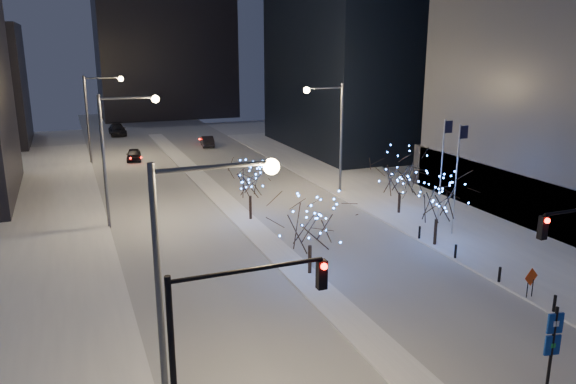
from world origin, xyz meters
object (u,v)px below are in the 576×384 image
car_mid (207,141)px  holiday_tree_plaza_far (401,172)px  car_far (117,130)px  street_lamp_w_near (190,263)px  car_near (134,155)px  holiday_tree_median_far (250,180)px  traffic_signal_west (221,335)px  construction_sign (531,280)px  wayfinding_sign (553,340)px  holiday_tree_plaza_near (438,197)px  street_lamp_w_far (96,107)px  holiday_tree_median_near (310,221)px  street_lamp_east (332,124)px  street_lamp_w_mid (117,142)px

car_mid → holiday_tree_plaza_far: size_ratio=0.80×
car_far → street_lamp_w_near: bearing=-93.3°
car_near → holiday_tree_median_far: (5.70, -27.19, 2.63)m
traffic_signal_west → construction_sign: traffic_signal_west is taller
holiday_tree_plaza_far → wayfinding_sign: (-7.58, -22.81, -1.24)m
car_mid → car_far: bearing=-46.9°
traffic_signal_west → holiday_tree_plaza_near: 23.95m
street_lamp_w_far → traffic_signal_west: street_lamp_w_far is taller
holiday_tree_median_near → holiday_tree_plaza_near: holiday_tree_plaza_near is taller
holiday_tree_plaza_far → street_lamp_w_near: bearing=-136.8°
street_lamp_east → holiday_tree_median_far: bearing=-151.4°
street_lamp_w_near → holiday_tree_median_far: 24.86m
car_far → construction_sign: 68.10m
holiday_tree_median_far → construction_sign: 21.48m
car_near → holiday_tree_plaza_near: bearing=-58.7°
street_lamp_w_mid → wayfinding_sign: bearing=-64.0°
wayfinding_sign → traffic_signal_west: bearing=-172.6°
street_lamp_w_near → construction_sign: size_ratio=5.90×
holiday_tree_median_far → wayfinding_sign: bearing=-80.8°
street_lamp_w_near → street_lamp_w_far: same height
car_mid → holiday_tree_median_far: bearing=89.2°
street_lamp_east → wayfinding_sign: 31.67m
holiday_tree_median_near → holiday_tree_plaza_far: bearing=36.2°
street_lamp_w_mid → holiday_tree_plaza_near: bearing=-32.5°
holiday_tree_plaza_near → street_lamp_w_mid: bearing=147.5°
street_lamp_w_near → car_mid: street_lamp_w_near is taller
car_near → holiday_tree_median_far: holiday_tree_median_far is taller
street_lamp_w_far → holiday_tree_plaza_far: 36.95m
street_lamp_east → holiday_tree_median_near: bearing=-119.8°
street_lamp_east → street_lamp_w_near: bearing=-124.2°
street_lamp_east → car_mid: street_lamp_east is taller
street_lamp_w_near → car_near: bearing=85.7°
car_near → construction_sign: size_ratio=2.38×
street_lamp_east → wayfinding_sign: street_lamp_east is taller
holiday_tree_median_far → holiday_tree_plaza_near: bearing=-45.5°
wayfinding_sign → holiday_tree_plaza_near: bearing=80.9°
car_mid → holiday_tree_median_far: 33.52m
street_lamp_w_far → car_mid: street_lamp_w_far is taller
street_lamp_w_far → construction_sign: bearing=-67.4°
street_lamp_w_near → traffic_signal_west: bearing=-76.0°
holiday_tree_median_near → holiday_tree_median_far: 11.51m
street_lamp_east → holiday_tree_plaza_far: (2.18, -8.11, -2.94)m
car_far → wayfinding_sign: wayfinding_sign is taller
street_lamp_east → holiday_tree_median_near: size_ratio=1.95×
traffic_signal_west → car_near: traffic_signal_west is taller
holiday_tree_median_near → holiday_tree_plaza_near: (10.00, 1.34, 0.10)m
holiday_tree_plaza_far → wayfinding_sign: bearing=-108.4°
street_lamp_east → wayfinding_sign: (-5.40, -30.92, -4.18)m
holiday_tree_median_far → construction_sign: (9.80, -18.99, -2.15)m
street_lamp_w_near → holiday_tree_plaza_near: street_lamp_w_near is taller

